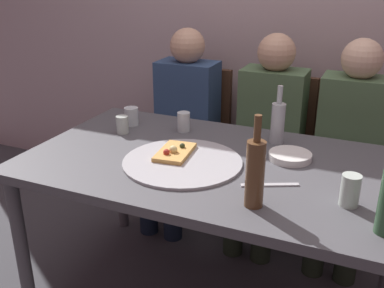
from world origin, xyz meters
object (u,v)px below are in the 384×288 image
(dining_table, at_px, (216,176))
(table_knife, at_px, (270,185))
(short_glass, at_px, (131,116))
(chair_right, at_px, (349,154))
(chair_middle, at_px, (273,142))
(guest_by_wall, at_px, (349,142))
(tumbler_far, at_px, (122,125))
(pizza_slice_last, at_px, (175,152))
(wine_bottle, at_px, (278,122))
(guest_in_beanie, at_px, (267,130))
(wine_glass, at_px, (184,122))
(pizza_tray, at_px, (182,162))
(chair_left, at_px, (192,130))
(guest_in_sweater, at_px, (182,118))
(plate_stack, at_px, (290,156))
(tumbler_near, at_px, (350,190))
(beer_bottle, at_px, (255,172))

(dining_table, xyz_separation_m, table_knife, (0.27, -0.13, 0.08))
(short_glass, distance_m, chair_right, 1.24)
(chair_middle, distance_m, guest_by_wall, 0.49)
(tumbler_far, bearing_deg, dining_table, -13.68)
(pizza_slice_last, xyz_separation_m, wine_bottle, (0.36, 0.34, 0.08))
(chair_middle, bearing_deg, guest_in_beanie, 90.00)
(table_knife, bearing_deg, wine_glass, 117.54)
(pizza_tray, height_order, chair_left, chair_left)
(guest_in_beanie, bearing_deg, chair_right, -161.13)
(guest_in_beanie, distance_m, guest_by_wall, 0.44)
(table_knife, relative_size, chair_left, 0.24)
(tumbler_far, xyz_separation_m, short_glass, (-0.02, 0.12, 0.00))
(chair_left, bearing_deg, guest_in_sweater, 90.00)
(pizza_tray, xyz_separation_m, guest_by_wall, (0.60, 0.80, -0.10))
(tumbler_far, distance_m, wine_glass, 0.30)
(pizza_slice_last, relative_size, guest_in_sweater, 0.20)
(dining_table, relative_size, wine_bottle, 6.00)
(tumbler_far, relative_size, plate_stack, 0.48)
(plate_stack, distance_m, chair_right, 0.79)
(tumbler_near, xyz_separation_m, guest_in_sweater, (-1.05, 0.88, -0.15))
(chair_left, bearing_deg, pizza_slice_last, 109.26)
(pizza_tray, height_order, tumbler_far, tumbler_far)
(guest_in_beanie, bearing_deg, short_glass, 37.57)
(short_glass, distance_m, chair_left, 0.68)
(pizza_slice_last, bearing_deg, pizza_tray, -39.05)
(short_glass, bearing_deg, guest_in_beanie, 37.57)
(pizza_slice_last, relative_size, short_glass, 2.51)
(beer_bottle, distance_m, tumbler_near, 0.34)
(tumbler_far, xyz_separation_m, chair_left, (0.05, 0.74, -0.27))
(dining_table, height_order, wine_bottle, wine_bottle)
(dining_table, relative_size, wine_glass, 16.76)
(beer_bottle, xyz_separation_m, plate_stack, (0.03, 0.44, -0.11))
(pizza_tray, distance_m, short_glass, 0.56)
(tumbler_near, xyz_separation_m, guest_by_wall, (-0.07, 0.88, -0.15))
(wine_glass, distance_m, chair_right, 1.00)
(plate_stack, distance_m, guest_by_wall, 0.62)
(short_glass, height_order, chair_left, chair_left)
(tumbler_near, xyz_separation_m, chair_middle, (-0.51, 1.04, -0.28))
(beer_bottle, bearing_deg, wine_glass, 132.50)
(beer_bottle, bearing_deg, chair_left, 122.49)
(short_glass, bearing_deg, pizza_slice_last, -36.62)
(pizza_tray, xyz_separation_m, tumbler_far, (-0.42, 0.21, 0.04))
(pizza_slice_last, distance_m, short_glass, 0.48)
(beer_bottle, bearing_deg, guest_by_wall, 77.15)
(dining_table, distance_m, tumbler_far, 0.57)
(wine_bottle, relative_size, chair_right, 0.30)
(guest_in_beanie, bearing_deg, chair_middle, -90.00)
(chair_left, xyz_separation_m, guest_by_wall, (0.98, -0.15, 0.13))
(chair_left, distance_m, guest_in_sweater, 0.20)
(plate_stack, relative_size, guest_in_beanie, 0.16)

